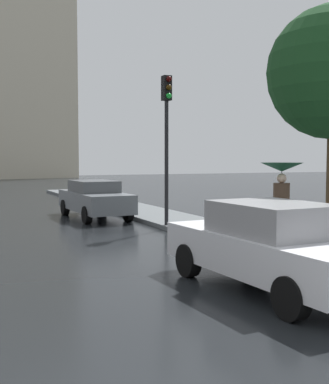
% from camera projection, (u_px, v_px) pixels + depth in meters
% --- Properties ---
extents(car_grey_near_kerb, '(1.81, 4.45, 1.39)m').
position_uv_depth(car_grey_near_kerb, '(95.00, 199.00, 18.47)').
color(car_grey_near_kerb, slate).
rests_on(car_grey_near_kerb, ground).
extents(car_white_mid_road, '(1.94, 4.37, 1.48)m').
position_uv_depth(car_white_mid_road, '(271.00, 246.00, 8.39)').
color(car_white_mid_road, silver).
rests_on(car_white_mid_road, ground).
extents(pedestrian_with_umbrella_far, '(1.02, 1.02, 1.97)m').
position_uv_depth(pedestrian_with_umbrella_far, '(282.00, 181.00, 11.95)').
color(pedestrian_with_umbrella_far, black).
rests_on(pedestrian_with_umbrella_far, sidewalk_strip).
extents(traffic_light, '(0.26, 0.39, 4.59)m').
position_uv_depth(traffic_light, '(167.00, 123.00, 15.33)').
color(traffic_light, black).
rests_on(traffic_light, sidewalk_strip).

